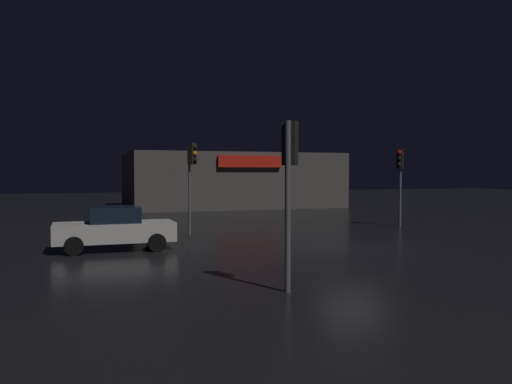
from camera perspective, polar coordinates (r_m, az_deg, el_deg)
ground_plane at (r=19.08m, az=10.67°, el=-6.11°), size 120.00×120.00×0.00m
store_building at (r=42.66m, az=-2.83°, el=1.31°), size 16.53×10.05×4.30m
traffic_signal_main at (r=27.41m, az=15.54°, el=2.42°), size 0.42×0.42×3.97m
traffic_signal_cross_left at (r=22.66m, az=-7.07°, el=3.07°), size 0.41×0.43×4.03m
traffic_signal_cross_right at (r=11.83m, az=3.70°, el=2.67°), size 0.41×0.43×3.89m
car_near at (r=18.93m, az=-15.27°, el=-3.88°), size 4.12×1.93×1.54m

